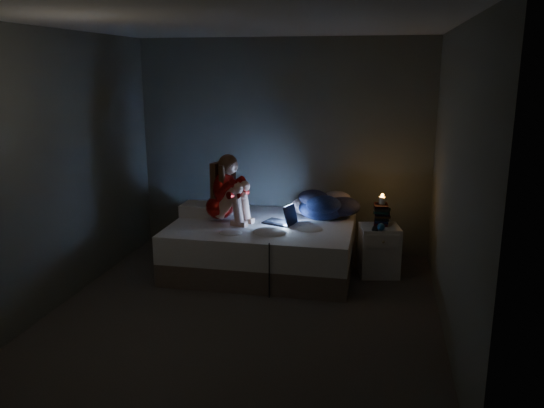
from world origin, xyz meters
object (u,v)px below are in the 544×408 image
(laptop, at_px, (279,213))
(candle, at_px, (382,201))
(bed, at_px, (263,246))
(phone, at_px, (374,228))
(woman, at_px, (219,187))
(nightstand, at_px, (379,251))

(laptop, bearing_deg, candle, 28.34)
(laptop, distance_m, candle, 1.14)
(bed, bearing_deg, laptop, 4.09)
(candle, distance_m, phone, 0.34)
(candle, bearing_deg, phone, -110.39)
(woman, distance_m, candle, 1.81)
(bed, distance_m, laptop, 0.44)
(nightstand, xyz_separation_m, candle, (0.01, 0.10, 0.55))
(bed, height_order, laptop, laptop)
(woman, relative_size, laptop, 2.30)
(laptop, relative_size, nightstand, 0.61)
(bed, distance_m, phone, 1.26)
(woman, distance_m, phone, 1.76)
(laptop, xyz_separation_m, candle, (1.12, 0.18, 0.15))
(phone, bearing_deg, nightstand, 73.13)
(laptop, height_order, phone, laptop)
(bed, distance_m, candle, 1.43)
(bed, xyz_separation_m, laptop, (0.18, 0.01, 0.39))
(woman, relative_size, phone, 5.56)
(laptop, bearing_deg, bed, -156.58)
(laptop, distance_m, nightstand, 1.18)
(bed, xyz_separation_m, nightstand, (1.29, 0.09, 0.00))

